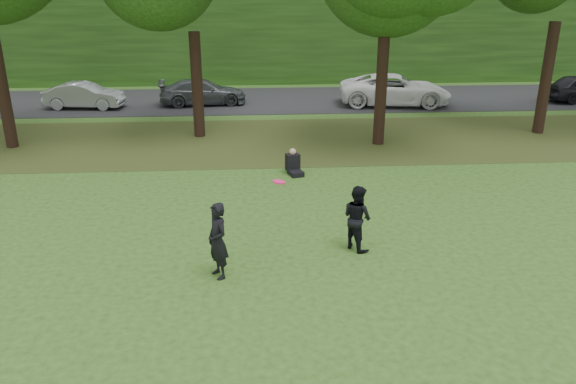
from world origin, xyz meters
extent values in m
plane|color=#2D4816|center=(0.00, 0.00, 0.00)|extent=(120.00, 120.00, 0.00)
cube|color=#3F3916|center=(0.00, 13.00, 0.01)|extent=(60.00, 7.00, 0.01)
cube|color=black|center=(0.00, 21.00, 0.01)|extent=(70.00, 7.00, 0.02)
cube|color=#1B3E11|center=(0.00, 27.00, 2.50)|extent=(70.00, 3.00, 5.00)
imported|color=black|center=(-1.67, 2.25, 0.84)|extent=(0.64, 0.73, 1.68)
imported|color=black|center=(1.50, 3.40, 0.78)|extent=(0.91, 0.96, 1.56)
imported|color=#9A9CA1|center=(-9.04, 19.55, 0.65)|extent=(3.93, 1.72, 1.26)
imported|color=#464B4E|center=(-3.31, 20.07, 0.65)|extent=(4.50, 2.24, 1.25)
imported|color=white|center=(6.38, 19.31, 0.79)|extent=(5.80, 3.22, 1.54)
cylinder|color=#FF1564|center=(-0.35, 2.80, 1.93)|extent=(0.37, 0.37, 0.08)
cube|color=black|center=(0.50, 8.77, 0.08)|extent=(0.54, 0.65, 0.16)
cube|color=black|center=(0.42, 9.03, 0.36)|extent=(0.50, 0.45, 0.56)
sphere|color=tan|center=(0.42, 9.03, 0.72)|extent=(0.22, 0.22, 0.22)
cylinder|color=black|center=(-10.00, 12.80, 2.54)|extent=(0.44, 0.44, 5.08)
cylinder|color=black|center=(-3.00, 13.90, 2.06)|extent=(0.44, 0.44, 4.12)
cylinder|color=black|center=(4.00, 12.30, 2.31)|extent=(0.44, 0.44, 4.62)
cylinder|color=black|center=(11.00, 13.50, 2.23)|extent=(0.44, 0.44, 4.45)
camera|label=1|loc=(-0.92, -8.47, 5.98)|focal=35.00mm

